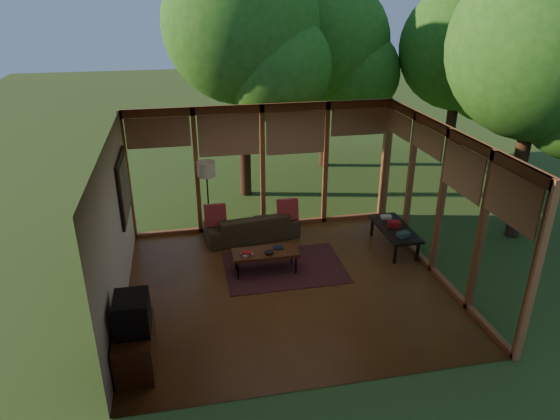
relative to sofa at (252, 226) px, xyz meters
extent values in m
plane|color=brown|center=(0.33, -2.00, -0.28)|extent=(5.50, 5.50, 0.00)
plane|color=silver|center=(0.33, -2.00, 2.42)|extent=(5.50, 5.50, 0.00)
cube|color=beige|center=(-2.42, -2.00, 1.07)|extent=(0.04, 5.00, 2.70)
cube|color=beige|center=(0.33, -4.50, 1.07)|extent=(5.50, 0.04, 2.70)
cube|color=#99532F|center=(0.33, 0.50, 1.07)|extent=(5.50, 0.12, 2.70)
cube|color=#99532F|center=(3.08, -2.00, 1.07)|extent=(0.12, 5.00, 2.70)
plane|color=#35511E|center=(8.33, 6.00, -0.29)|extent=(40.00, 40.00, 0.00)
cylinder|color=#3B2215|center=(0.22, 2.56, 2.35)|extent=(0.28, 0.28, 5.25)
sphere|color=#1F5513|center=(0.22, 2.56, 3.80)|extent=(3.56, 3.56, 3.56)
cylinder|color=#3B2215|center=(2.82, 4.45, 1.95)|extent=(0.28, 0.28, 4.45)
sphere|color=#1F5513|center=(2.82, 4.45, 3.18)|extent=(3.44, 3.44, 3.44)
cylinder|color=#3B2215|center=(5.30, -0.98, 2.20)|extent=(0.28, 0.28, 4.95)
sphere|color=#1F5513|center=(5.30, -0.98, 3.57)|extent=(3.47, 3.47, 3.47)
cylinder|color=#3B2215|center=(6.07, 3.08, 1.92)|extent=(0.28, 0.28, 4.39)
sphere|color=#1F5513|center=(6.07, 3.08, 3.14)|extent=(3.23, 3.23, 3.23)
cube|color=maroon|center=(0.41, -1.37, -0.27)|extent=(2.21, 1.57, 0.01)
imported|color=#3D321E|center=(0.00, 0.00, 0.00)|extent=(1.99, 0.98, 0.56)
cube|color=maroon|center=(-0.75, -0.05, 0.32)|extent=(0.44, 0.23, 0.46)
cube|color=maroon|center=(0.75, -0.05, 0.32)|extent=(0.43, 0.23, 0.45)
cube|color=beige|center=(-0.31, -1.49, 0.16)|extent=(0.23, 0.20, 0.03)
cube|color=maroon|center=(-0.31, -1.49, 0.19)|extent=(0.21, 0.18, 0.03)
cube|color=black|center=(0.29, -1.36, 0.16)|extent=(0.19, 0.15, 0.03)
ellipsoid|color=black|center=(0.09, -1.54, 0.18)|extent=(0.16, 0.16, 0.07)
cube|color=#542917|center=(-2.14, -3.57, 0.02)|extent=(0.50, 1.00, 0.60)
cube|color=black|center=(-2.12, -3.57, 0.57)|extent=(0.45, 0.55, 0.50)
cube|color=#2F524C|center=(2.73, -1.42, 0.22)|extent=(0.26, 0.22, 0.08)
cube|color=maroon|center=(2.73, -0.97, 0.23)|extent=(0.29, 0.24, 0.11)
cube|color=beige|center=(2.73, -0.57, 0.20)|extent=(0.23, 0.18, 0.06)
cylinder|color=black|center=(-0.86, 0.25, -0.26)|extent=(0.26, 0.26, 0.03)
cylinder|color=black|center=(-0.86, 0.25, 0.51)|extent=(0.03, 0.03, 1.52)
cylinder|color=beige|center=(-0.86, 0.25, 1.22)|extent=(0.36, 0.36, 0.30)
cube|color=#542917|center=(0.04, -1.44, 0.12)|extent=(1.20, 0.50, 0.05)
cylinder|color=black|center=(-0.49, -1.62, -0.09)|extent=(0.03, 0.03, 0.38)
cylinder|color=black|center=(0.57, -1.62, -0.09)|extent=(0.03, 0.03, 0.38)
cylinder|color=black|center=(-0.49, -1.26, -0.09)|extent=(0.03, 0.03, 0.38)
cylinder|color=black|center=(0.57, -1.26, -0.09)|extent=(0.03, 0.03, 0.38)
cube|color=black|center=(2.73, -1.02, 0.15)|extent=(0.60, 1.40, 0.05)
cube|color=black|center=(2.50, -1.62, -0.08)|extent=(0.05, 0.05, 0.40)
cube|color=black|center=(2.96, -1.62, -0.08)|extent=(0.05, 0.05, 0.40)
cube|color=black|center=(2.50, -0.42, -0.08)|extent=(0.05, 0.05, 0.40)
cube|color=black|center=(2.96, -0.42, -0.08)|extent=(0.05, 0.05, 0.40)
cube|color=black|center=(-2.39, -0.60, 1.27)|extent=(0.05, 1.35, 1.15)
cube|color=#185C6F|center=(-2.36, -0.60, 1.27)|extent=(0.02, 1.20, 1.00)
camera|label=1|loc=(-1.29, -9.34, 4.47)|focal=32.00mm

